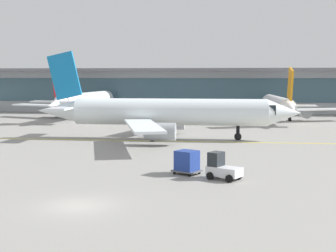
% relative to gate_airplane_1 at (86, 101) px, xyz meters
% --- Properties ---
extents(ground_plane, '(400.00, 400.00, 0.00)m').
position_rel_gate_airplane_1_xyz_m(ground_plane, '(17.70, -62.15, -3.16)').
color(ground_plane, gray).
extents(taxiway_centreline_stripe, '(110.00, 0.58, 0.01)m').
position_rel_gate_airplane_1_xyz_m(taxiway_centreline_stripe, '(19.62, -31.45, -3.16)').
color(taxiway_centreline_stripe, yellow).
rests_on(taxiway_centreline_stripe, ground_plane).
extents(terminal_concourse, '(181.41, 11.00, 9.60)m').
position_rel_gate_airplane_1_xyz_m(terminal_concourse, '(17.70, 18.24, 1.76)').
color(terminal_concourse, '#9EA3A8').
rests_on(terminal_concourse, ground_plane).
extents(gate_airplane_1, '(29.49, 31.84, 10.54)m').
position_rel_gate_airplane_1_xyz_m(gate_airplane_1, '(0.00, 0.00, 0.00)').
color(gate_airplane_1, white).
rests_on(gate_airplane_1, ground_plane).
extents(gate_airplane_2, '(26.29, 28.34, 9.38)m').
position_rel_gate_airplane_1_xyz_m(gate_airplane_2, '(35.72, -1.10, -0.35)').
color(gate_airplane_2, white).
rests_on(gate_airplane_2, ground_plane).
extents(taxiing_regional_jet, '(33.66, 31.42, 11.19)m').
position_rel_gate_airplane_1_xyz_m(taxiing_regional_jet, '(19.18, -29.45, 0.19)').
color(taxiing_regional_jet, white).
rests_on(taxiing_regional_jet, ground_plane).
extents(baggage_tug, '(2.95, 2.55, 2.10)m').
position_rel_gate_airplane_1_xyz_m(baggage_tug, '(26.41, -53.19, -2.27)').
color(baggage_tug, silver).
rests_on(baggage_tug, ground_plane).
extents(cargo_dolly_lead, '(2.62, 2.43, 1.94)m').
position_rel_gate_airplane_1_xyz_m(cargo_dolly_lead, '(23.55, -51.55, -2.11)').
color(cargo_dolly_lead, '#595B60').
rests_on(cargo_dolly_lead, ground_plane).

